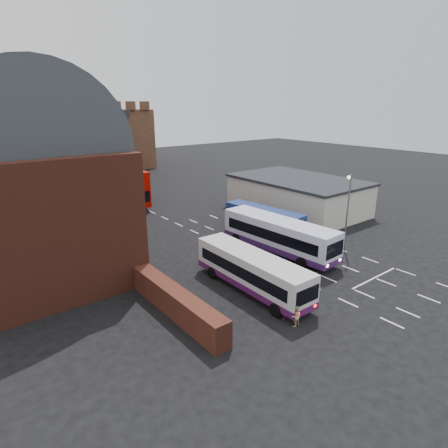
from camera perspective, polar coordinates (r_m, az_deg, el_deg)
ground at (r=29.99m, az=12.02°, el=-8.66°), size 180.00×180.00×0.00m
railway_station at (r=38.61m, az=-29.72°, el=7.27°), size 12.00×28.00×16.00m
forecourt_wall at (r=24.95m, az=-7.25°, el=-11.82°), size 1.20×10.00×1.80m
cream_building at (r=48.68m, az=11.08°, el=4.45°), size 10.40×16.40×4.25m
brick_terrace at (r=65.03m, az=-24.84°, el=9.48°), size 22.00×10.00×11.00m
castle_keep at (r=87.40m, az=-20.45°, el=12.10°), size 22.00×22.00×12.00m
bus_white_outbound at (r=27.56m, az=4.27°, el=-6.89°), size 2.73×10.46×2.85m
bus_white_inbound at (r=34.54m, az=8.30°, el=-1.42°), size 3.51×11.88×3.20m
bus_blue at (r=40.33m, az=6.07°, el=0.95°), size 3.12×9.60×2.57m
bus_red_double at (r=53.46m, az=-15.20°, el=5.93°), size 3.89×12.81×5.05m
street_lamp at (r=36.15m, az=18.33°, el=2.81°), size 1.36×0.75×7.22m
pedestrian_red at (r=24.79m, az=9.28°, el=-12.62°), size 0.59×0.46×1.43m
pedestrian_beige at (r=24.19m, az=10.77°, el=-13.57°), size 0.72×0.57×1.42m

